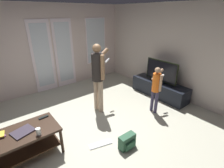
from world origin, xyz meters
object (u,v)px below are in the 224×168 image
at_px(tv_stand, 159,89).
at_px(tv_remote_black, 43,117).
at_px(loose_keyboard, 100,144).
at_px(coffee_table, 25,138).
at_px(person_adult, 98,73).
at_px(laptop_closed, 23,132).
at_px(cup_near_edge, 38,132).
at_px(flat_screen_tv, 161,71).
at_px(backpack, 127,142).
at_px(person_child, 156,86).

relative_size(tv_stand, tv_remote_black, 9.97).
xyz_separation_m(loose_keyboard, tv_remote_black, (-0.73, 0.74, 0.52)).
relative_size(loose_keyboard, tv_remote_black, 2.70).
xyz_separation_m(coffee_table, person_adult, (1.80, 0.47, 0.62)).
distance_m(coffee_table, laptop_closed, 0.15).
xyz_separation_m(tv_stand, loose_keyboard, (-2.53, -0.57, -0.21)).
bearing_deg(tv_stand, person_adult, 166.02).
bearing_deg(tv_remote_black, cup_near_edge, -120.29).
xyz_separation_m(laptop_closed, tv_remote_black, (0.39, 0.20, -0.00)).
xyz_separation_m(flat_screen_tv, loose_keyboard, (-2.53, -0.58, -0.75)).
bearing_deg(cup_near_edge, backpack, -28.15).
height_order(tv_stand, flat_screen_tv, flat_screen_tv).
bearing_deg(tv_remote_black, loose_keyboard, -49.75).
distance_m(person_child, backpack, 1.55).
height_order(backpack, laptop_closed, laptop_closed).
bearing_deg(person_child, cup_near_edge, 175.49).
bearing_deg(person_adult, cup_near_edge, -156.49).
bearing_deg(laptop_closed, cup_near_edge, -66.66).
bearing_deg(coffee_table, backpack, -32.27).
relative_size(laptop_closed, cup_near_edge, 2.67).
bearing_deg(backpack, person_adult, 76.25).
bearing_deg(person_adult, flat_screen_tv, -13.89).
height_order(coffee_table, person_child, person_child).
distance_m(coffee_table, tv_stand, 3.65).
height_order(flat_screen_tv, person_child, person_child).
relative_size(flat_screen_tv, laptop_closed, 3.11).
bearing_deg(flat_screen_tv, person_adult, 166.11).
bearing_deg(person_child, tv_stand, 29.26).
xyz_separation_m(person_adult, backpack, (-0.34, -1.40, -0.87)).
relative_size(flat_screen_tv, loose_keyboard, 2.17).
height_order(coffee_table, flat_screen_tv, flat_screen_tv).
bearing_deg(loose_keyboard, laptop_closed, 154.20).
distance_m(laptop_closed, tv_remote_black, 0.44).
distance_m(person_adult, cup_near_edge, 1.83).
bearing_deg(loose_keyboard, coffee_table, 153.47).
bearing_deg(flat_screen_tv, person_child, -150.49).
height_order(person_adult, loose_keyboard, person_adult).
distance_m(flat_screen_tv, cup_near_edge, 3.48).
xyz_separation_m(flat_screen_tv, person_child, (-0.82, -0.46, -0.06)).
bearing_deg(coffee_table, cup_near_edge, -53.27).
bearing_deg(flat_screen_tv, laptop_closed, -179.50).
bearing_deg(flat_screen_tv, tv_stand, -65.59).
xyz_separation_m(person_adult, cup_near_edge, (-1.63, -0.71, -0.42)).
bearing_deg(tv_stand, flat_screen_tv, 114.41).
bearing_deg(flat_screen_tv, cup_near_edge, -175.81).
relative_size(person_child, loose_keyboard, 2.52).
bearing_deg(person_adult, coffee_table, -165.27).
distance_m(flat_screen_tv, person_adult, 1.91).
relative_size(tv_stand, cup_near_edge, 14.14).
xyz_separation_m(backpack, cup_near_edge, (-1.29, 0.69, 0.45)).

